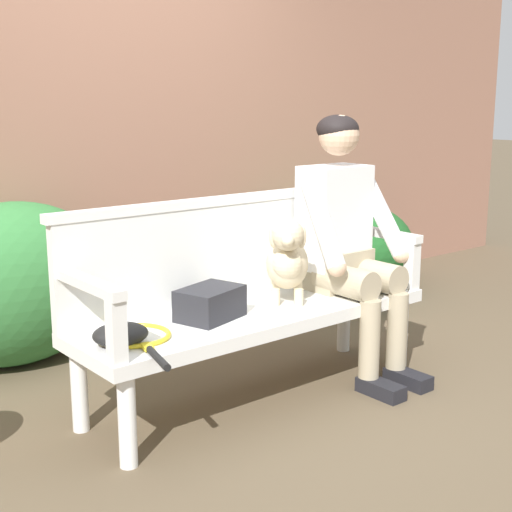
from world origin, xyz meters
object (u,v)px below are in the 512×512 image
at_px(dog_on_bench, 287,259).
at_px(baseball_glove, 120,334).
at_px(garden_bench, 256,321).
at_px(sports_bag, 210,303).
at_px(person_seated, 346,236).
at_px(tennis_racket, 137,337).

height_order(dog_on_bench, baseball_glove, dog_on_bench).
height_order(garden_bench, baseball_glove, baseball_glove).
bearing_deg(dog_on_bench, baseball_glove, -177.11).
distance_m(baseball_glove, sports_bag, 0.48).
relative_size(dog_on_bench, baseball_glove, 1.91).
relative_size(person_seated, baseball_glove, 5.92).
bearing_deg(baseball_glove, sports_bag, 24.98).
height_order(garden_bench, person_seated, person_seated).
distance_m(person_seated, sports_bag, 0.84).
xyz_separation_m(garden_bench, tennis_racket, (-0.64, -0.03, 0.06)).
xyz_separation_m(person_seated, sports_bag, (-0.82, 0.03, -0.20)).
xyz_separation_m(person_seated, baseball_glove, (-1.30, -0.04, -0.23)).
xyz_separation_m(dog_on_bench, sports_bag, (-0.43, 0.02, -0.14)).
bearing_deg(dog_on_bench, tennis_racket, -178.03).
height_order(person_seated, dog_on_bench, person_seated).
distance_m(garden_bench, tennis_racket, 0.65).
bearing_deg(sports_bag, person_seated, -2.02).
relative_size(dog_on_bench, sports_bag, 1.50).
relative_size(garden_bench, dog_on_bench, 4.17).
relative_size(tennis_racket, sports_bag, 2.08).
bearing_deg(garden_bench, baseball_glove, -176.00).
bearing_deg(baseball_glove, garden_bench, 21.25).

